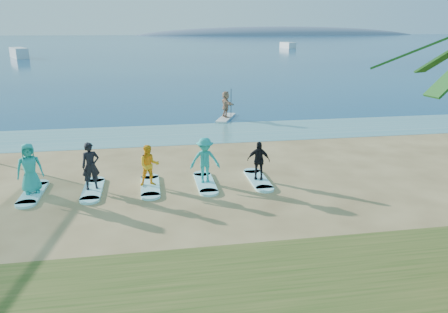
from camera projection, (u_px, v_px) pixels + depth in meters
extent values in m
plane|color=tan|center=(196.00, 205.00, 15.07)|extent=(600.00, 600.00, 0.00)
plane|color=teal|center=(175.00, 134.00, 24.97)|extent=(600.00, 600.00, 0.00)
plane|color=navy|center=(149.00, 42.00, 166.03)|extent=(600.00, 600.00, 0.00)
ellipsoid|color=slate|center=(280.00, 35.00, 313.93)|extent=(220.00, 56.00, 18.00)
cube|color=silver|center=(226.00, 118.00, 29.14)|extent=(1.83, 3.03, 0.12)
imported|color=tan|center=(226.00, 104.00, 28.87)|extent=(0.85, 1.68, 1.73)
cube|color=silver|center=(20.00, 58.00, 85.17)|extent=(5.35, 8.59, 1.94)
cube|color=silver|center=(288.00, 48.00, 123.04)|extent=(2.81, 6.82, 1.62)
cube|color=#A4F7FF|center=(33.00, 193.00, 16.02)|extent=(0.70, 2.20, 0.09)
imported|color=teal|center=(30.00, 168.00, 15.74)|extent=(1.03, 0.82, 1.85)
cube|color=#A4F7FF|center=(93.00, 190.00, 16.38)|extent=(0.70, 2.20, 0.09)
imported|color=black|center=(91.00, 166.00, 16.11)|extent=(0.74, 0.59, 1.78)
cube|color=#A4F7FF|center=(150.00, 186.00, 16.73)|extent=(0.70, 2.20, 0.09)
imported|color=#FFAD1A|center=(149.00, 165.00, 16.49)|extent=(0.83, 0.67, 1.59)
cube|color=#A4F7FF|center=(205.00, 183.00, 17.08)|extent=(0.70, 2.20, 0.09)
imported|color=teal|center=(205.00, 160.00, 16.82)|extent=(1.18, 0.72, 1.78)
cube|color=#A4F7FF|center=(258.00, 180.00, 17.44)|extent=(0.70, 2.20, 0.09)
imported|color=black|center=(258.00, 160.00, 17.21)|extent=(0.96, 0.60, 1.53)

